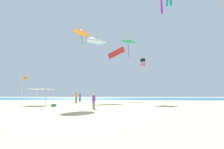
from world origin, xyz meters
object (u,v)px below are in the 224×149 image
person_central (94,100)px  kite_box_black (143,62)px  person_near_tent (80,96)px  kite_inflatable_white (96,41)px  kite_parafoil_red (116,53)px  canopy_tent (41,90)px  person_leftmost (76,96)px  kite_diamond_green (128,42)px  cooler_box (54,105)px  banner_flag (23,88)px  kite_delta_orange (81,32)px

person_central → kite_box_black: size_ratio=0.77×
person_near_tent → person_central: bearing=-143.7°
kite_inflatable_white → kite_parafoil_red: 6.64m
canopy_tent → person_leftmost: (3.58, 6.37, -1.09)m
canopy_tent → person_leftmost: 7.39m
person_near_tent → kite_parafoil_red: (7.28, 11.94, 12.03)m
canopy_tent → kite_diamond_green: bearing=45.5°
cooler_box → kite_box_black: bearing=57.1°
banner_flag → kite_inflatable_white: 26.31m
person_leftmost → kite_parafoil_red: (7.14, 15.42, 11.95)m
person_leftmost → banner_flag: bearing=-63.4°
person_near_tent → kite_parafoil_red: size_ratio=0.35×
kite_diamond_green → cooler_box: bearing=-173.5°
kite_parafoil_red → kite_diamond_green: size_ratio=1.25×
canopy_tent → kite_inflatable_white: bearing=73.6°
person_leftmost → person_central: size_ratio=1.14×
person_leftmost → kite_box_black: (14.36, 13.62, 8.88)m
person_near_tent → banner_flag: banner_flag is taller
person_leftmost → cooler_box: (-0.45, -9.23, -0.93)m
person_central → kite_parafoil_red: bearing=14.2°
canopy_tent → cooler_box: 4.70m
person_central → kite_delta_orange: size_ratio=0.48×
cooler_box → kite_delta_orange: size_ratio=0.17×
canopy_tent → cooler_box: (3.14, -2.86, -2.02)m
banner_flag → kite_diamond_green: (14.63, 17.22, 11.34)m
person_leftmost → kite_parafoil_red: size_ratio=0.38×
banner_flag → cooler_box: 4.54m
banner_flag → kite_diamond_green: bearing=49.6°
person_near_tent → person_leftmost: 3.48m
kite_parafoil_red → banner_flag: bearing=88.9°
canopy_tent → kite_inflatable_white: 23.54m
banner_flag → kite_diamond_green: kite_diamond_green is taller
canopy_tent → kite_delta_orange: 12.52m
banner_flag → kite_parafoil_red: 29.59m
person_near_tent → kite_inflatable_white: bearing=4.4°
person_central → cooler_box: bearing=83.9°
kite_inflatable_white → kite_delta_orange: (-0.87, -13.86, -2.74)m
person_central → kite_diamond_green: (5.15, 19.39, 12.65)m
banner_flag → kite_parafoil_red: size_ratio=0.77×
person_central → kite_box_black: 28.49m
kite_diamond_green → banner_flag: bearing=178.4°
kite_inflatable_white → kite_diamond_green: size_ratio=1.48×
cooler_box → kite_delta_orange: bearing=79.0°
canopy_tent → person_near_tent: bearing=70.7°
person_leftmost → cooler_box: 9.29m
canopy_tent → kite_inflatable_white: size_ratio=0.48×
cooler_box → kite_box_black: size_ratio=0.27×
canopy_tent → kite_parafoil_red: (10.73, 21.79, 10.86)m
cooler_box → banner_flag: bearing=-175.0°
cooler_box → kite_parafoil_red: size_ratio=0.12×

